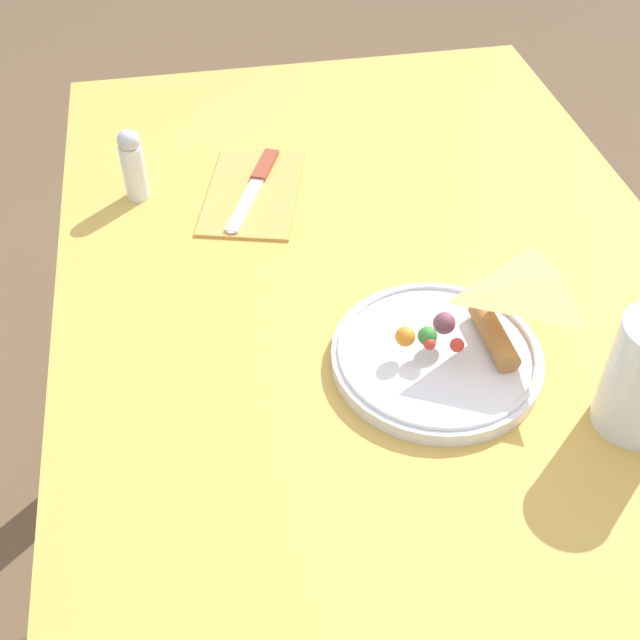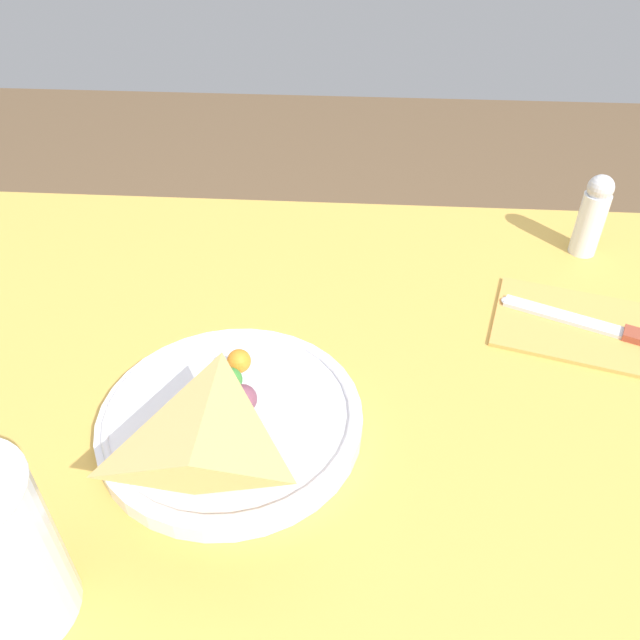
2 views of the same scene
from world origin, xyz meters
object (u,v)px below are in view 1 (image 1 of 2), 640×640
at_px(plate_pizza, 439,353).
at_px(salt_shaker, 133,164).
at_px(napkin_folded, 253,192).
at_px(butter_knife, 255,185).
at_px(dining_table, 383,373).

bearing_deg(plate_pizza, salt_shaker, -140.44).
bearing_deg(plate_pizza, napkin_folded, -156.12).
xyz_separation_m(plate_pizza, salt_shaker, (-0.36, -0.30, 0.03)).
relative_size(napkin_folded, butter_knife, 1.22).
height_order(dining_table, butter_knife, butter_knife).
xyz_separation_m(butter_knife, salt_shaker, (-0.01, -0.15, 0.04)).
bearing_deg(butter_knife, napkin_folded, -0.00).
xyz_separation_m(napkin_folded, salt_shaker, (-0.02, -0.15, 0.05)).
height_order(plate_pizza, salt_shaker, salt_shaker).
distance_m(plate_pizza, napkin_folded, 0.37).
height_order(napkin_folded, butter_knife, butter_knife).
relative_size(butter_knife, salt_shaker, 1.88).
distance_m(dining_table, salt_shaker, 0.41).
distance_m(dining_table, butter_knife, 0.30).
bearing_deg(butter_knife, salt_shaker, -70.99).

